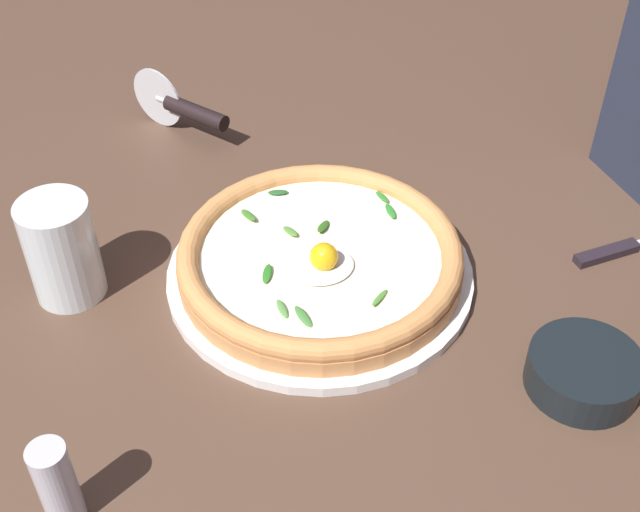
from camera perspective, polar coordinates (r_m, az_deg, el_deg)
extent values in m
cube|color=brown|center=(0.90, -0.81, -4.21)|extent=(2.40, 2.40, 0.03)
cylinder|color=white|center=(0.92, 0.00, -1.22)|extent=(0.33, 0.33, 0.01)
cylinder|color=tan|center=(0.90, 0.00, -0.49)|extent=(0.31, 0.31, 0.02)
torus|color=#D58E4F|center=(0.89, 0.00, 0.26)|extent=(0.31, 0.31, 0.02)
cylinder|color=#F9EFCB|center=(0.90, 0.00, 0.07)|extent=(0.26, 0.26, 0.00)
ellipsoid|color=white|center=(0.88, 0.13, -0.68)|extent=(0.07, 0.06, 0.01)
sphere|color=yellow|center=(0.87, 0.27, -0.06)|extent=(0.03, 0.03, 0.03)
ellipsoid|color=#3C7929|center=(0.95, -4.93, 2.82)|extent=(0.01, 0.03, 0.01)
ellipsoid|color=#529739|center=(0.84, 4.10, -2.85)|extent=(0.03, 0.02, 0.01)
ellipsoid|color=#3B7632|center=(0.82, -1.12, -4.20)|extent=(0.01, 0.03, 0.01)
ellipsoid|color=#235B2A|center=(0.98, -2.89, 4.37)|extent=(0.03, 0.02, 0.00)
ellipsoid|color=#518B36|center=(0.92, -2.04, 1.70)|extent=(0.01, 0.03, 0.01)
ellipsoid|color=#2F641C|center=(0.93, 0.23, 2.05)|extent=(0.03, 0.03, 0.01)
ellipsoid|color=#2A7221|center=(0.87, -3.63, -1.21)|extent=(0.02, 0.03, 0.01)
ellipsoid|color=#2C7F2E|center=(0.95, 4.84, 3.09)|extent=(0.01, 0.03, 0.01)
ellipsoid|color=#4D883F|center=(0.83, -2.59, -3.63)|extent=(0.01, 0.02, 0.01)
ellipsoid|color=#307A2D|center=(0.97, 4.26, 4.08)|extent=(0.01, 0.03, 0.01)
cylinder|color=black|center=(0.84, 17.57, -7.55)|extent=(0.11, 0.11, 0.04)
cylinder|color=silver|center=(1.17, -11.04, 10.58)|extent=(0.05, 0.07, 0.08)
cylinder|color=silver|center=(1.16, -10.68, 10.45)|extent=(0.02, 0.02, 0.01)
cylinder|color=black|center=(1.12, -8.47, 9.65)|extent=(0.07, 0.09, 0.02)
cube|color=black|center=(1.00, 19.01, 0.19)|extent=(0.08, 0.02, 0.01)
cylinder|color=silver|center=(0.91, -17.22, 0.40)|extent=(0.07, 0.07, 0.12)
cylinder|color=#B82F33|center=(0.93, -16.72, -1.51)|extent=(0.07, 0.07, 0.03)
cylinder|color=silver|center=(0.73, -17.53, -14.64)|extent=(0.03, 0.03, 0.09)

